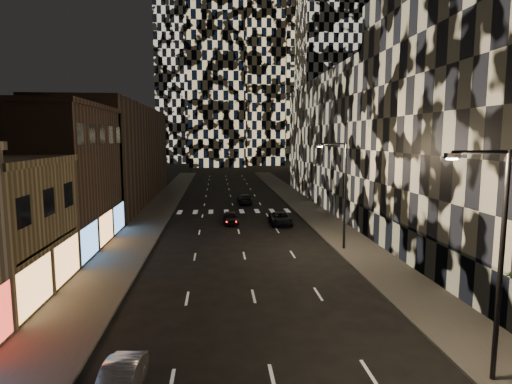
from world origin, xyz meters
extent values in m
cube|color=#47443F|center=(-10.00, 50.00, 0.07)|extent=(4.00, 120.00, 0.15)
cube|color=#47443F|center=(10.00, 50.00, 0.07)|extent=(4.00, 120.00, 0.15)
cube|color=#4C4C47|center=(-7.90, 50.00, 0.07)|extent=(0.20, 120.00, 0.15)
cube|color=#4C4C47|center=(7.90, 50.00, 0.07)|extent=(0.20, 120.00, 0.15)
cube|color=#473228|center=(-17.00, 33.50, 6.00)|extent=(10.00, 15.00, 12.00)
cube|color=#473228|center=(-17.00, 60.00, 7.00)|extent=(10.00, 40.00, 14.00)
cube|color=#383838|center=(12.30, 24.50, 1.50)|extent=(0.60, 25.00, 3.00)
cube|color=#232326|center=(20.00, 57.00, 9.00)|extent=(16.00, 40.00, 18.00)
cube|color=black|center=(35.00, 135.00, 50.00)|extent=(20.00, 20.00, 100.00)
cube|color=black|center=(-12.00, 165.00, 60.00)|extent=(24.00, 24.00, 120.00)
cube|color=black|center=(-2.00, 140.00, 47.50)|extent=(18.00, 18.00, 95.00)
cylinder|color=black|center=(8.60, 10.00, 4.65)|extent=(0.20, 0.20, 9.00)
cylinder|color=black|center=(7.50, 10.00, 9.05)|extent=(2.20, 0.14, 0.14)
cube|color=black|center=(6.40, 10.00, 8.93)|extent=(0.50, 0.25, 0.18)
cube|color=#FFEAB2|center=(6.40, 10.00, 8.81)|extent=(0.35, 0.18, 0.06)
cylinder|color=black|center=(8.60, 30.00, 4.65)|extent=(0.20, 0.20, 9.00)
cylinder|color=black|center=(7.50, 30.00, 9.05)|extent=(2.20, 0.14, 0.14)
cube|color=black|center=(6.40, 30.00, 8.93)|extent=(0.50, 0.25, 0.18)
cube|color=#FFEAB2|center=(6.40, 30.00, 8.81)|extent=(0.35, 0.18, 0.06)
imported|color=#A09FA5|center=(-5.80, 10.28, 0.62)|extent=(1.56, 3.84, 1.24)
imported|color=black|center=(-0.67, 42.06, 0.68)|extent=(1.82, 4.08, 1.36)
imported|color=black|center=(1.81, 56.33, 0.71)|extent=(2.02, 4.90, 1.42)
imported|color=black|center=(4.77, 40.98, 0.68)|extent=(2.27, 4.89, 1.36)
camera|label=1|loc=(-2.10, -4.85, 9.60)|focal=30.00mm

